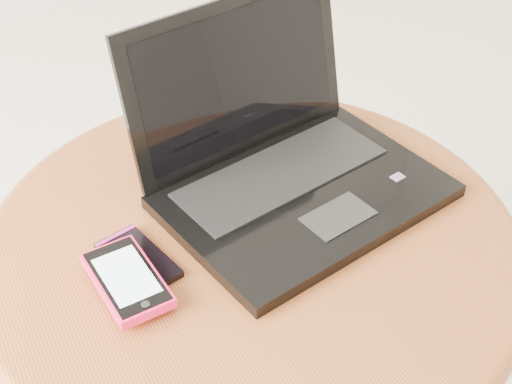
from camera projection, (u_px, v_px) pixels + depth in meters
name	position (u px, v px, depth m)	size (l,w,h in m)	color
table	(252.00, 296.00, 1.03)	(0.70, 0.70, 0.55)	brown
laptop	(285.00, 161.00, 1.00)	(0.40, 0.36, 0.23)	black
phone_black	(138.00, 260.00, 0.90)	(0.08, 0.12, 0.01)	black
phone_pink	(127.00, 280.00, 0.86)	(0.08, 0.13, 0.02)	#FF1D56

